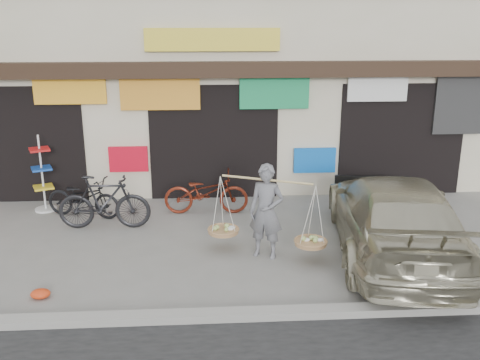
{
  "coord_description": "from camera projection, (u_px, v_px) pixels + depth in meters",
  "views": [
    {
      "loc": [
        -0.16,
        -8.79,
        4.15
      ],
      "look_at": [
        0.45,
        0.9,
        1.21
      ],
      "focal_mm": 40.0,
      "sensor_mm": 36.0,
      "label": 1
    }
  ],
  "objects": [
    {
      "name": "suv",
      "position": [
        393.0,
        216.0,
        9.67
      ],
      "size": [
        2.75,
        5.25,
        1.45
      ],
      "rotation": [
        0.0,
        0.0,
        2.99
      ],
      "color": "#B3AC90",
      "rests_on": "ground"
    },
    {
      "name": "street_vendor",
      "position": [
        266.0,
        215.0,
        9.5
      ],
      "size": [
        2.07,
        1.2,
        1.72
      ],
      "rotation": [
        0.0,
        0.0,
        -0.4
      ],
      "color": "slate",
      "rests_on": "ground"
    },
    {
      "name": "kerb",
      "position": [
        221.0,
        315.0,
        7.68
      ],
      "size": [
        70.0,
        0.25,
        0.12
      ],
      "primitive_type": "cube",
      "color": "gray",
      "rests_on": "ground"
    },
    {
      "name": "shophouse_block",
      "position": [
        211.0,
        45.0,
        14.74
      ],
      "size": [
        14.0,
        6.32,
        7.0
      ],
      "color": "beige",
      "rests_on": "ground"
    },
    {
      "name": "ground",
      "position": [
        218.0,
        259.0,
        9.61
      ],
      "size": [
        70.0,
        70.0,
        0.0
      ],
      "primitive_type": "plane",
      "color": "gray",
      "rests_on": "ground"
    },
    {
      "name": "red_bag",
      "position": [
        40.0,
        294.0,
        8.26
      ],
      "size": [
        0.31,
        0.25,
        0.14
      ],
      "primitive_type": "ellipsoid",
      "color": "red",
      "rests_on": "ground"
    },
    {
      "name": "bike_0",
      "position": [
        83.0,
        197.0,
        11.54
      ],
      "size": [
        1.78,
        1.06,
        0.89
      ],
      "primitive_type": "imported",
      "rotation": [
        0.0,
        0.0,
        1.27
      ],
      "color": "black",
      "rests_on": "ground"
    },
    {
      "name": "bike_2",
      "position": [
        206.0,
        192.0,
        11.74
      ],
      "size": [
        1.86,
        0.71,
        0.97
      ],
      "primitive_type": "imported",
      "rotation": [
        0.0,
        0.0,
        1.53
      ],
      "color": "#621F10",
      "rests_on": "ground"
    },
    {
      "name": "display_rack",
      "position": [
        43.0,
        180.0,
        11.87
      ],
      "size": [
        0.54,
        0.54,
        1.73
      ],
      "rotation": [
        0.0,
        0.0,
        0.4
      ],
      "color": "silver",
      "rests_on": "ground"
    },
    {
      "name": "bike_1",
      "position": [
        104.0,
        202.0,
        10.87
      ],
      "size": [
        1.9,
        0.59,
        1.13
      ],
      "primitive_type": "imported",
      "rotation": [
        0.0,
        0.0,
        1.54
      ],
      "color": "black",
      "rests_on": "ground"
    }
  ]
}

